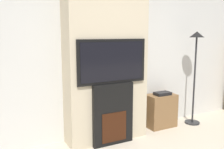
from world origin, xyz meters
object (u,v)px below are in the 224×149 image
object	(u,v)px
floor_lamp	(196,58)
media_stand	(161,110)
fireplace	(112,114)
television	(112,61)

from	to	relation	value
floor_lamp	media_stand	distance (m)	1.08
fireplace	television	size ratio (longest dim) A/B	0.86
media_stand	television	bearing A→B (deg)	-169.04
television	floor_lamp	bearing A→B (deg)	2.28
fireplace	media_stand	bearing A→B (deg)	10.86
fireplace	media_stand	world-z (taller)	fireplace
fireplace	television	distance (m)	0.76
floor_lamp	media_stand	size ratio (longest dim) A/B	2.64
fireplace	floor_lamp	xyz separation A→B (m)	(1.66, 0.06, 0.72)
television	media_stand	bearing A→B (deg)	10.96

